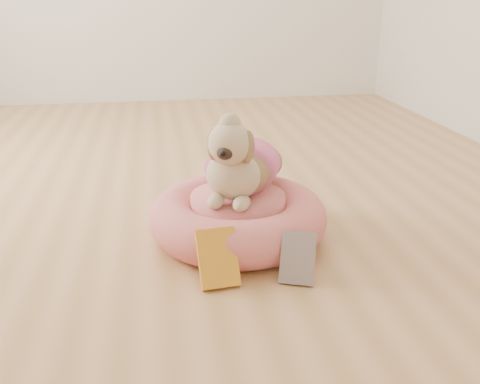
{
  "coord_description": "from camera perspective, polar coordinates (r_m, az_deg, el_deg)",
  "views": [
    {
      "loc": [
        -0.01,
        -2.41,
        0.91
      ],
      "look_at": [
        0.28,
        -0.59,
        0.21
      ],
      "focal_mm": 40.0,
      "sensor_mm": 36.0,
      "label": 1
    }
  ],
  "objects": [
    {
      "name": "pet_bed",
      "position": [
        2.07,
        -0.22,
        -2.69
      ],
      "size": [
        0.68,
        0.68,
        0.18
      ],
      "color": "#CE5065",
      "rests_on": "floor"
    },
    {
      "name": "floor",
      "position": [
        2.58,
        -8.27,
        -0.06
      ],
      "size": [
        4.5,
        4.5,
        0.0
      ],
      "primitive_type": "plane",
      "color": "#B4844B",
      "rests_on": "ground"
    },
    {
      "name": "book_yellow",
      "position": [
        1.76,
        -2.39,
        -7.04
      ],
      "size": [
        0.14,
        0.13,
        0.18
      ],
      "primitive_type": "cube",
      "rotation": [
        -0.54,
        0.0,
        0.11
      ],
      "color": "yellow",
      "rests_on": "floor"
    },
    {
      "name": "dog",
      "position": [
        1.99,
        -0.03,
        4.51
      ],
      "size": [
        0.49,
        0.56,
        0.35
      ],
      "primitive_type": null,
      "rotation": [
        0.0,
        0.0,
        -0.41
      ],
      "color": "brown",
      "rests_on": "pet_bed"
    },
    {
      "name": "book_white",
      "position": [
        1.78,
        6.19,
        -6.99
      ],
      "size": [
        0.14,
        0.13,
        0.17
      ],
      "primitive_type": "cube",
      "rotation": [
        -0.44,
        0.0,
        -0.37
      ],
      "color": "silver",
      "rests_on": "floor"
    }
  ]
}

